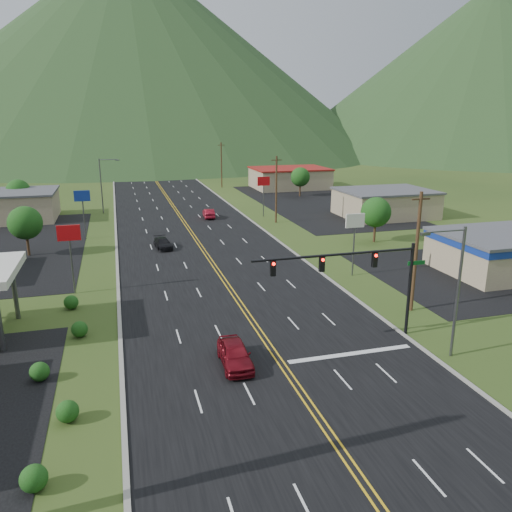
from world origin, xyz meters
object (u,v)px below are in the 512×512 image
object	(u,v)px
car_dark_mid	(163,244)
car_red_far	(209,214)
streetlight_west	(103,182)
streetlight_east	(455,284)
car_red_near	(235,355)
traffic_signal	(361,270)

from	to	relation	value
car_dark_mid	car_red_far	bearing A→B (deg)	55.75
car_dark_mid	streetlight_west	bearing A→B (deg)	98.29
streetlight_west	car_dark_mid	distance (m)	27.34
streetlight_east	streetlight_west	xyz separation A→B (m)	(-22.86, 60.00, 0.00)
car_red_far	car_dark_mid	bearing A→B (deg)	66.10
streetlight_west	car_dark_mid	xyz separation A→B (m)	(7.06, -26.02, -4.56)
streetlight_east	car_dark_mid	world-z (taller)	streetlight_east
streetlight_east	streetlight_west	distance (m)	64.21
car_red_near	car_dark_mid	xyz separation A→B (m)	(-1.63, 31.39, -0.17)
traffic_signal	streetlight_west	size ratio (longest dim) A/B	1.46
streetlight_west	car_dark_mid	world-z (taller)	streetlight_west
car_red_near	car_red_far	xyz separation A→B (m)	(7.23, 48.52, -0.07)
streetlight_east	car_red_far	bearing A→B (deg)	97.73
streetlight_east	car_red_near	size ratio (longest dim) A/B	1.93
car_red_near	car_dark_mid	bearing A→B (deg)	94.77
traffic_signal	streetlight_east	xyz separation A→B (m)	(4.70, -4.00, -0.15)
car_red_far	car_red_near	bearing A→B (deg)	84.97
car_red_near	car_red_far	bearing A→B (deg)	83.33
streetlight_west	car_red_far	world-z (taller)	streetlight_west
traffic_signal	car_red_far	bearing A→B (deg)	92.73
traffic_signal	car_red_far	size ratio (longest dim) A/B	3.00
traffic_signal	streetlight_east	size ratio (longest dim) A/B	1.46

